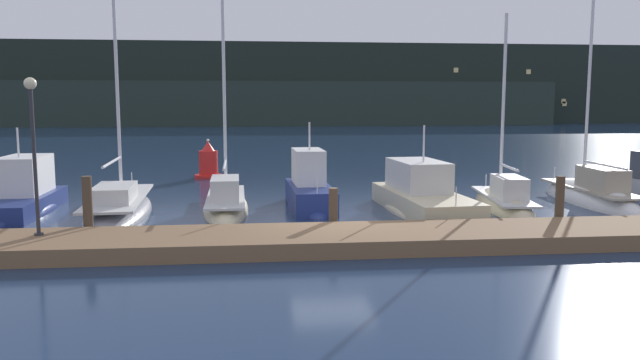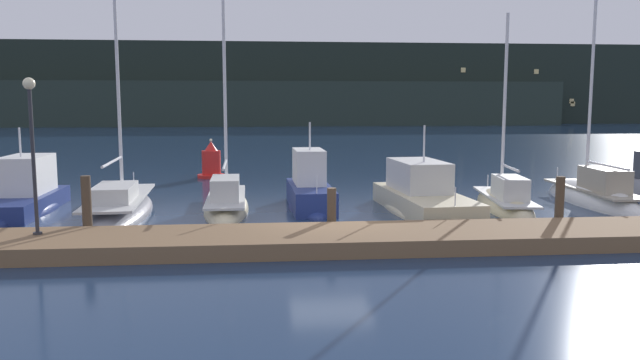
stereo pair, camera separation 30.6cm
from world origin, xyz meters
name	(u,v)px [view 1 (the left image)]	position (x,y,z in m)	size (l,w,h in m)	color
ground_plane	(333,234)	(0.00, 0.00, 0.00)	(400.00, 400.00, 0.00)	#192D4C
dock	(341,239)	(0.00, -1.79, 0.23)	(36.74, 2.80, 0.45)	brown
mooring_pile_1	(88,208)	(-7.19, -0.14, 0.94)	(0.28, 0.28, 1.89)	#4C3D2D
mooring_pile_2	(333,211)	(0.00, -0.14, 0.72)	(0.28, 0.28, 1.43)	#4C3D2D
mooring_pile_3	(560,203)	(7.19, -0.14, 0.85)	(0.28, 0.28, 1.70)	#4C3D2D
motorboat_berth_2	(22,204)	(-10.80, 4.82, 0.32)	(2.22, 6.03, 3.74)	navy
sailboat_berth_3	(119,211)	(-7.18, 3.98, 0.13)	(2.54, 7.89, 11.33)	gray
sailboat_berth_4	(226,205)	(-3.42, 4.58, 0.17)	(1.80, 6.82, 10.84)	beige
motorboat_berth_5	(310,197)	(-0.28, 4.69, 0.42)	(1.76, 5.09, 3.79)	navy
motorboat_berth_6	(423,203)	(3.78, 3.44, 0.32)	(2.93, 7.11, 3.72)	beige
sailboat_berth_7	(504,205)	(7.00, 3.77, 0.13)	(2.38, 6.28, 7.94)	beige
sailboat_berth_8	(591,200)	(10.94, 4.60, 0.13)	(2.04, 7.13, 9.07)	white
channel_buoy	(208,163)	(-4.74, 14.56, 0.77)	(1.48, 1.48, 2.06)	red
dock_lamppost	(33,131)	(-8.17, -1.40, 3.25)	(0.32, 0.32, 4.20)	#2D2D33
hillside_backdrop	(243,87)	(-4.04, 93.19, 6.35)	(240.00, 23.00, 13.79)	#1E2823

